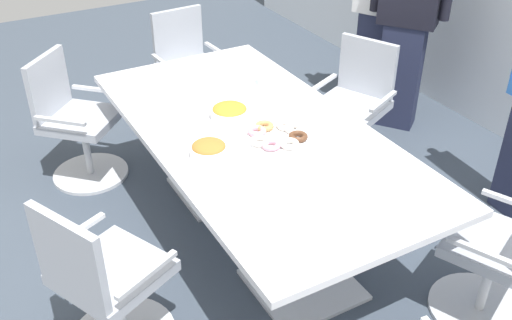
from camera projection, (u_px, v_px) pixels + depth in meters
The scene contains 13 objects.
ground_plane at pixel (256, 233), 3.78m from camera, with size 10.00×10.00×0.01m, color #3D4754.
conference_table at pixel (256, 149), 3.44m from camera, with size 2.40×1.20×0.75m.
office_chair_0 at pixel (105, 287), 2.80m from camera, with size 0.72×0.72×0.91m.
office_chair_2 at pixel (505, 258), 2.97m from camera, with size 0.71×0.71×0.91m.
office_chair_3 at pixel (353, 111), 4.32m from camera, with size 0.71×0.71×0.91m.
office_chair_4 at pixel (189, 74), 4.89m from camera, with size 0.58×0.58×0.91m.
office_chair_5 at pixel (76, 126), 4.14m from camera, with size 0.76×0.76×0.91m.
person_standing_0 at pixel (383, 2), 4.71m from camera, with size 0.58×0.40×1.84m.
person_standing_1 at pixel (409, 13), 4.51m from camera, with size 0.54×0.44×1.82m.
snack_bowl_pretzels at pixel (209, 149), 3.12m from camera, with size 0.20×0.20×0.09m.
snack_bowl_chips_orange at pixel (230, 112), 3.49m from camera, with size 0.23×0.23×0.09m.
donut_platter at pixel (277, 136), 3.29m from camera, with size 0.35×0.34×0.04m.
plate_stack at pixel (273, 80), 3.92m from camera, with size 0.23×0.23×0.04m.
Camera 1 is at (2.57, -1.43, 2.41)m, focal length 41.33 mm.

